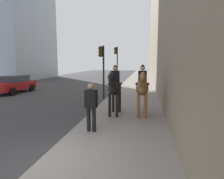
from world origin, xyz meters
The scene contains 7 objects.
sidewalk_slab centered at (0.00, -1.74, 0.06)m, with size 120.00×3.49×0.12m, color gray.
mounted_horse_near centered at (4.76, -1.22, 1.41)m, with size 2.15×0.61×2.31m.
mounted_horse_far centered at (4.75, -2.47, 1.43)m, with size 2.15×0.61×2.33m.
pedestrian_greeting centered at (2.38, -0.75, 1.10)m, with size 0.30×0.43×1.70m.
car_near_lane centered at (10.91, 8.20, 0.74)m, with size 4.11×2.09×1.44m.
traffic_light_near_curb centered at (9.35, 0.33, 2.46)m, with size 0.20×0.44×3.65m.
traffic_light_far_curb centered at (17.07, 0.43, 2.77)m, with size 0.20×0.44×4.15m.
Camera 1 is at (-4.28, -2.57, 2.53)m, focal length 32.40 mm.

